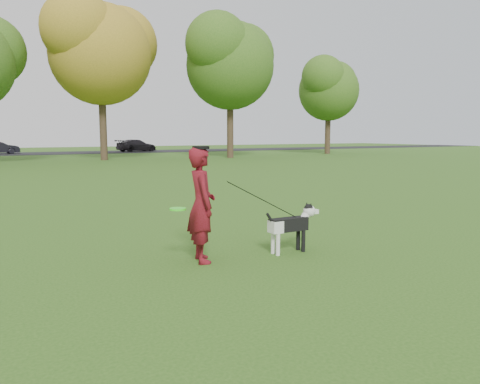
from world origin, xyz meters
TOP-DOWN VIEW (x-y plane):
  - ground at (0.00, 0.00)m, footprint 120.00×120.00m
  - road at (0.00, 40.00)m, footprint 120.00×7.00m
  - man at (-0.85, -0.06)m, footprint 0.50×0.66m
  - dog at (0.59, -0.27)m, footprint 0.99×0.20m
  - car_right at (10.38, 40.00)m, footprint 4.42×2.72m
  - man_held_items at (0.10, -0.19)m, footprint 2.06×0.33m
  - tree_row at (-1.43, 26.07)m, footprint 51.74×8.86m

SIDE VIEW (x-z plane):
  - ground at x=0.00m, z-range 0.00..0.00m
  - road at x=0.00m, z-range 0.00..0.02m
  - dog at x=0.59m, z-range 0.08..0.83m
  - car_right at x=10.38m, z-range 0.02..1.21m
  - man at x=-0.85m, z-range 0.00..1.64m
  - man_held_items at x=0.10m, z-range 0.26..1.41m
  - tree_row at x=-1.43m, z-range 1.40..13.41m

